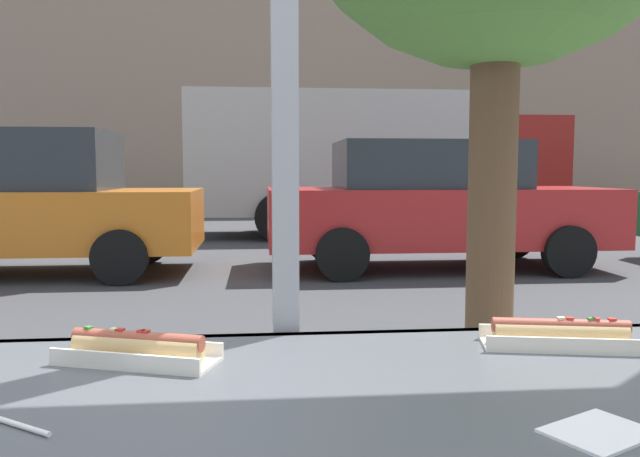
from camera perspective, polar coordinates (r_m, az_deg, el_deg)
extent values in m
plane|color=#424244|center=(9.24, -5.14, -2.90)|extent=(60.00, 60.00, 0.00)
cube|color=#B2ADA3|center=(3.02, -4.30, -19.10)|extent=(16.00, 2.80, 0.13)
cube|color=#35373A|center=(1.22, -3.01, -9.90)|extent=(2.15, 0.02, 0.02)
cube|color=gray|center=(19.62, -5.43, 10.76)|extent=(28.00, 1.20, 6.39)
cube|color=beige|center=(1.21, 20.72, -9.81)|extent=(0.28, 0.13, 0.01)
cube|color=beige|center=(1.16, 21.27, -9.81)|extent=(0.26, 0.06, 0.03)
cube|color=beige|center=(1.24, 20.24, -8.83)|extent=(0.26, 0.06, 0.03)
cylinder|color=tan|center=(1.20, 20.76, -8.75)|extent=(0.23, 0.08, 0.04)
cylinder|color=brown|center=(1.20, 20.77, -8.20)|extent=(0.23, 0.07, 0.03)
cube|color=red|center=(1.22, 24.77, -7.52)|extent=(0.01, 0.01, 0.01)
cube|color=red|center=(1.20, 21.53, -7.62)|extent=(0.01, 0.01, 0.01)
cube|color=beige|center=(1.20, 20.84, -7.63)|extent=(0.01, 0.01, 0.01)
cube|color=red|center=(1.21, 23.55, -7.56)|extent=(0.02, 0.01, 0.01)
cube|color=#337A2D|center=(1.21, 23.20, -7.57)|extent=(0.01, 0.01, 0.01)
cube|color=silver|center=(1.09, -16.03, -11.33)|extent=(0.27, 0.17, 0.01)
cube|color=silver|center=(1.05, -17.28, -11.39)|extent=(0.25, 0.09, 0.03)
cube|color=silver|center=(1.12, -14.90, -10.20)|extent=(0.25, 0.09, 0.03)
cylinder|color=tan|center=(1.08, -16.07, -10.16)|extent=(0.22, 0.11, 0.04)
cylinder|color=#9E4733|center=(1.08, -16.08, -9.55)|extent=(0.22, 0.10, 0.03)
cube|color=beige|center=(1.10, -18.06, -8.71)|extent=(0.02, 0.02, 0.01)
cube|color=red|center=(1.07, -15.41, -9.01)|extent=(0.02, 0.01, 0.01)
cube|color=red|center=(1.07, -15.77, -8.97)|extent=(0.01, 0.01, 0.01)
cube|color=red|center=(1.09, -17.51, -8.77)|extent=(0.01, 0.01, 0.01)
cube|color=#337A2D|center=(1.12, -20.09, -8.47)|extent=(0.02, 0.02, 0.01)
cube|color=white|center=(0.85, 23.80, -16.41)|extent=(0.15, 0.13, 0.00)
cube|color=orange|center=(8.74, -24.90, 0.72)|extent=(4.25, 1.75, 0.74)
cube|color=#282D33|center=(8.73, -25.37, 5.54)|extent=(2.21, 1.54, 0.73)
cylinder|color=black|center=(9.28, -15.31, -1.04)|extent=(0.64, 0.18, 0.64)
cylinder|color=black|center=(7.58, -17.55, -2.48)|extent=(0.64, 0.18, 0.64)
cube|color=red|center=(8.58, 10.54, 1.08)|extent=(4.50, 1.73, 0.75)
cube|color=#282D33|center=(8.51, 9.58, 5.66)|extent=(2.34, 1.52, 0.61)
cylinder|color=black|center=(9.89, 16.91, -0.71)|extent=(0.64, 0.18, 0.64)
cylinder|color=black|center=(8.32, 21.46, -1.93)|extent=(0.64, 0.18, 0.64)
cylinder|color=black|center=(9.19, 0.60, -0.91)|extent=(0.64, 0.18, 0.64)
cylinder|color=black|center=(7.48, 2.01, -2.34)|extent=(0.64, 0.18, 0.64)
cube|color=beige|center=(12.76, 0.97, 6.66)|extent=(5.57, 2.20, 2.34)
cube|color=maroon|center=(13.63, 16.20, 5.44)|extent=(1.90, 2.10, 1.90)
cylinder|color=black|center=(14.64, 14.59, 1.73)|extent=(0.90, 0.24, 0.90)
cylinder|color=black|center=(12.69, 17.84, 1.13)|extent=(0.90, 0.24, 0.90)
cylinder|color=black|center=(13.80, -3.98, 1.69)|extent=(0.90, 0.24, 0.90)
cylinder|color=black|center=(11.61, -3.69, 1.01)|extent=(0.90, 0.24, 0.90)
cylinder|color=brown|center=(3.79, 15.23, 4.30)|extent=(0.27, 0.27, 2.26)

